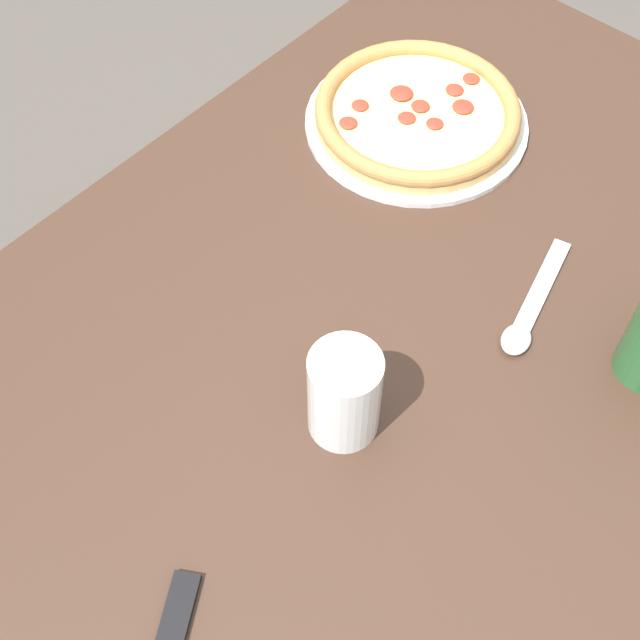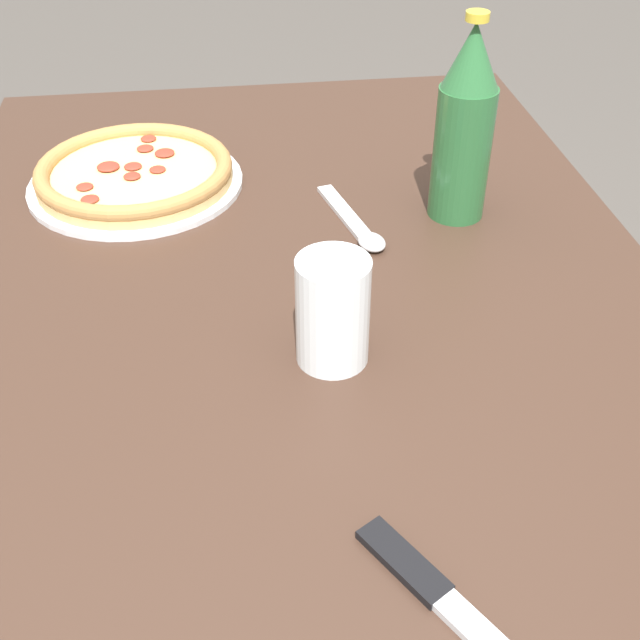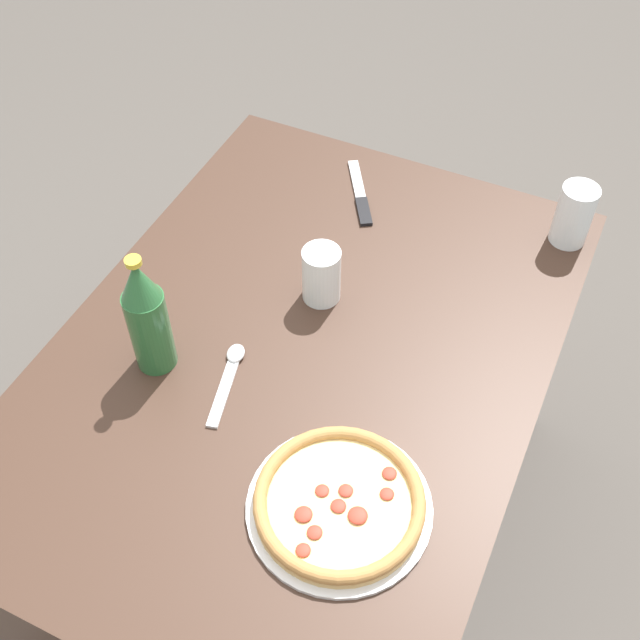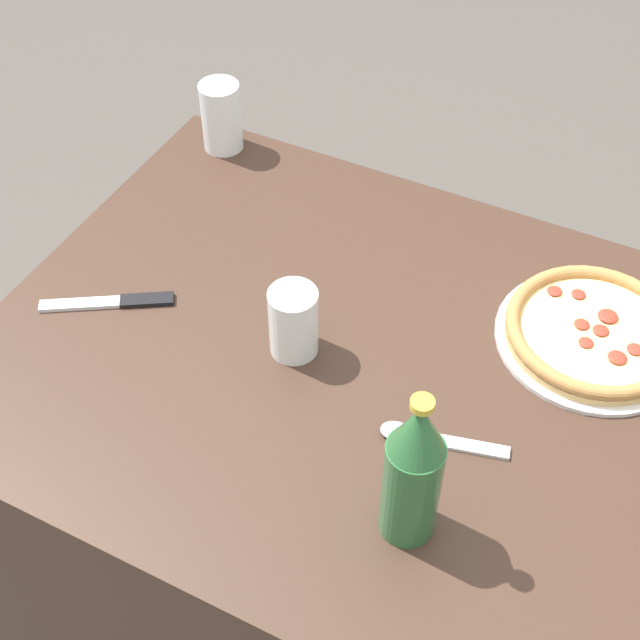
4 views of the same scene
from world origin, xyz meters
name	(u,v)px [view 4 (image 4 of 4)]	position (x,y,z in m)	size (l,w,h in m)	color
ground_plane	(367,602)	(0.00, 0.00, 0.00)	(8.00, 8.00, 0.00)	#4C4742
table	(375,506)	(0.00, 0.00, 0.38)	(1.20, 0.85, 0.76)	#3D281E
pizza_veggie	(594,333)	(-0.25, -0.19, 0.78)	(0.29, 0.29, 0.04)	silver
glass_cola	(222,120)	(0.49, -0.36, 0.82)	(0.07, 0.07, 0.13)	white
glass_water	(294,325)	(0.14, 0.02, 0.81)	(0.07, 0.07, 0.11)	white
beer_bottle	(413,471)	(-0.12, 0.22, 0.88)	(0.07, 0.07, 0.25)	#286033
knife	(113,302)	(0.44, 0.07, 0.76)	(0.19, 0.13, 0.01)	black
spoon	(424,437)	(-0.10, 0.09, 0.77)	(0.18, 0.07, 0.01)	silver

